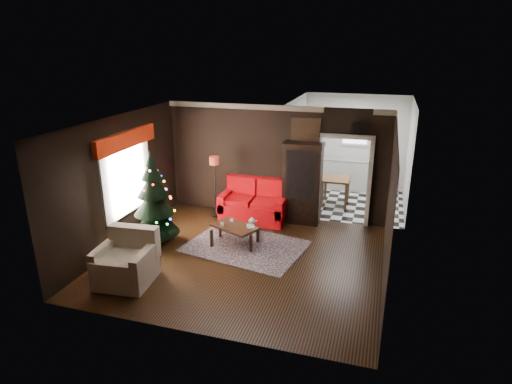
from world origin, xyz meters
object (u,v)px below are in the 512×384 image
(coffee_table, at_px, (235,235))
(kitchen_table, at_px, (335,192))
(loveseat, at_px, (254,201))
(wall_clock, at_px, (358,127))
(floor_lamp, at_px, (215,187))
(curio_cabinet, at_px, (302,185))
(christmas_tree, at_px, (154,199))
(teapot, at_px, (252,221))
(armchair, at_px, (125,259))

(coffee_table, distance_m, kitchen_table, 3.60)
(loveseat, bearing_deg, coffee_table, -89.20)
(wall_clock, height_order, kitchen_table, wall_clock)
(floor_lamp, relative_size, wall_clock, 4.78)
(curio_cabinet, bearing_deg, christmas_tree, -142.17)
(christmas_tree, height_order, teapot, christmas_tree)
(floor_lamp, distance_m, teapot, 1.75)
(curio_cabinet, distance_m, armchair, 4.54)
(curio_cabinet, xyz_separation_m, coffee_table, (-1.13, -1.70, -0.72))
(coffee_table, bearing_deg, curio_cabinet, 56.34)
(christmas_tree, bearing_deg, floor_lamp, 69.16)
(floor_lamp, distance_m, wall_clock, 3.70)
(armchair, xyz_separation_m, coffee_table, (1.39, 2.05, -0.23))
(loveseat, bearing_deg, armchair, -111.27)
(loveseat, height_order, teapot, loveseat)
(curio_cabinet, distance_m, floor_lamp, 2.14)
(floor_lamp, bearing_deg, loveseat, 9.64)
(coffee_table, relative_size, wall_clock, 3.03)
(christmas_tree, xyz_separation_m, coffee_table, (1.65, 0.47, -0.82))
(loveseat, bearing_deg, floor_lamp, -170.36)
(loveseat, relative_size, armchair, 1.68)
(loveseat, bearing_deg, kitchen_table, 42.51)
(kitchen_table, bearing_deg, armchair, -121.50)
(teapot, bearing_deg, wall_clock, 40.23)
(floor_lamp, distance_m, coffee_table, 1.74)
(christmas_tree, height_order, armchair, christmas_tree)
(loveseat, relative_size, wall_clock, 5.31)
(curio_cabinet, bearing_deg, loveseat, -169.17)
(christmas_tree, distance_m, armchair, 1.71)
(armchair, bearing_deg, teapot, 46.94)
(floor_lamp, bearing_deg, wall_clock, 9.65)
(teapot, bearing_deg, christmas_tree, -161.87)
(floor_lamp, bearing_deg, teapot, -40.89)
(armchair, bearing_deg, floor_lamp, 77.52)
(curio_cabinet, height_order, teapot, curio_cabinet)
(coffee_table, distance_m, teapot, 0.48)
(curio_cabinet, relative_size, wall_clock, 5.94)
(christmas_tree, height_order, kitchen_table, christmas_tree)
(christmas_tree, bearing_deg, loveseat, 49.92)
(coffee_table, bearing_deg, loveseat, 90.80)
(loveseat, distance_m, armchair, 3.78)
(wall_clock, bearing_deg, floor_lamp, -170.35)
(coffee_table, xyz_separation_m, wall_clock, (2.33, 1.88, 2.15))
(curio_cabinet, xyz_separation_m, christmas_tree, (-2.78, -2.16, 0.10))
(christmas_tree, height_order, wall_clock, wall_clock)
(floor_lamp, relative_size, armchair, 1.51)
(christmas_tree, relative_size, teapot, 12.05)
(loveseat, height_order, wall_clock, wall_clock)
(loveseat, relative_size, christmas_tree, 0.87)
(teapot, distance_m, wall_clock, 3.21)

